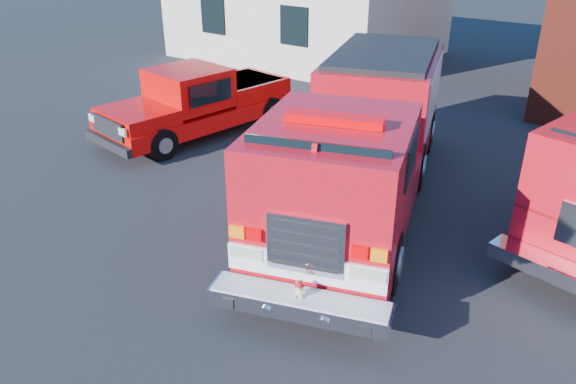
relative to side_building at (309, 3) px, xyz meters
The scene contains 4 objects.
ground 15.96m from the side_building, 55.30° to the right, with size 100.00×100.00×0.00m, color black.
side_building is the anchor object (origin of this frame).
fire_engine 14.58m from the side_building, 51.87° to the right, with size 5.28×9.60×2.85m.
pickup_truck 10.92m from the side_building, 73.10° to the right, with size 2.98×6.07×1.90m.
Camera 1 is at (5.11, -8.35, 5.65)m, focal length 35.00 mm.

